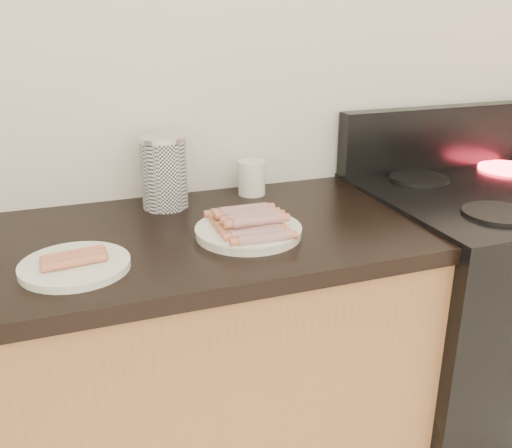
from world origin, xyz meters
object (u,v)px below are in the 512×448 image
object	(u,v)px
side_plate	(75,266)
main_plate	(248,233)
stove	(481,325)
mug	(252,178)
canister	(164,172)

from	to	relation	value
side_plate	main_plate	bearing A→B (deg)	7.32
stove	side_plate	xyz separation A→B (m)	(-1.21, -0.11, 0.45)
main_plate	mug	bearing A→B (deg)	69.00
side_plate	canister	bearing A→B (deg)	51.77
side_plate	canister	distance (m)	0.43
stove	main_plate	distance (m)	0.93
canister	mug	bearing A→B (deg)	5.80
side_plate	mug	size ratio (longest dim) A/B	2.31
stove	canister	xyz separation A→B (m)	(-0.95, 0.22, 0.54)
side_plate	canister	xyz separation A→B (m)	(0.26, 0.33, 0.09)
main_plate	canister	world-z (taller)	canister
stove	canister	bearing A→B (deg)	167.03
side_plate	canister	world-z (taller)	canister
stove	main_plate	world-z (taller)	main_plate
main_plate	mug	distance (m)	0.33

